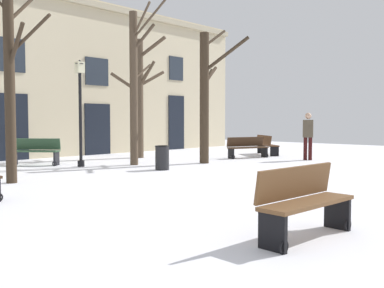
% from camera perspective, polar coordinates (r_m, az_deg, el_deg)
% --- Properties ---
extents(ground_plane, '(34.70, 34.70, 0.00)m').
position_cam_1_polar(ground_plane, '(11.61, 6.80, -4.40)').
color(ground_plane, white).
extents(building_facade, '(21.69, 0.60, 6.74)m').
position_cam_1_polar(building_facade, '(18.96, -17.45, 8.74)').
color(building_facade, beige).
rests_on(building_facade, ground).
extents(tree_near_facade, '(1.53, 2.00, 4.84)m').
position_cam_1_polar(tree_near_facade, '(15.45, 1.83, 6.59)').
color(tree_near_facade, '#382B1E').
rests_on(tree_near_facade, ground).
extents(tree_left_of_center, '(1.11, 1.68, 5.41)m').
position_cam_1_polar(tree_left_of_center, '(14.93, -7.48, 7.74)').
color(tree_left_of_center, '#4C3D2D').
rests_on(tree_left_of_center, ground).
extents(tree_center, '(2.02, 1.77, 5.18)m').
position_cam_1_polar(tree_center, '(11.42, -22.62, 8.46)').
color(tree_center, '#382B1E').
rests_on(tree_center, ground).
extents(tree_foreground, '(2.03, 2.05, 4.80)m').
position_cam_1_polar(tree_foreground, '(17.80, -6.85, 6.38)').
color(tree_foreground, '#4C3D2D').
rests_on(tree_foreground, ground).
extents(streetlamp, '(0.30, 0.30, 3.46)m').
position_cam_1_polar(streetlamp, '(14.67, -14.36, 5.43)').
color(streetlamp, black).
rests_on(streetlamp, ground).
extents(litter_bin, '(0.45, 0.45, 0.74)m').
position_cam_1_polar(litter_bin, '(13.37, -3.91, -1.78)').
color(litter_bin, black).
rests_on(litter_bin, ground).
extents(bench_back_to_back_right, '(1.47, 1.73, 0.86)m').
position_cam_1_polar(bench_back_to_back_right, '(19.47, 9.66, -0.06)').
color(bench_back_to_back_right, '#51331E').
rests_on(bench_back_to_back_right, ground).
extents(bench_by_litter_bin, '(1.68, 0.54, 0.92)m').
position_cam_1_polar(bench_by_litter_bin, '(5.84, 14.41, -7.22)').
color(bench_by_litter_bin, brown).
rests_on(bench_by_litter_bin, ground).
extents(bench_far_corner, '(1.35, 1.52, 0.90)m').
position_cam_1_polar(bench_far_corner, '(15.62, -19.67, -0.89)').
color(bench_far_corner, '#2D4C33').
rests_on(bench_far_corner, ground).
extents(bench_near_lamp, '(1.79, 1.00, 0.84)m').
position_cam_1_polar(bench_near_lamp, '(17.69, 7.22, -0.40)').
color(bench_near_lamp, '#3D2819').
rests_on(bench_near_lamp, ground).
extents(person_near_bench, '(0.37, 0.44, 1.80)m').
position_cam_1_polar(person_near_bench, '(17.14, 14.87, 1.32)').
color(person_near_bench, '#350F0F').
rests_on(person_near_bench, ground).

